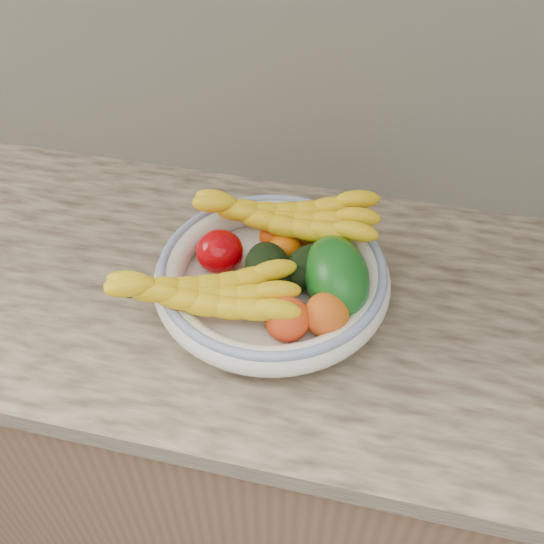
% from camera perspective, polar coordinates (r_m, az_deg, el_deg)
% --- Properties ---
extents(kitchen_counter, '(2.44, 0.66, 1.40)m').
position_cam_1_polar(kitchen_counter, '(1.40, 0.24, -13.66)').
color(kitchen_counter, brown).
rests_on(kitchen_counter, ground).
extents(fruit_bowl, '(0.39, 0.39, 0.08)m').
position_cam_1_polar(fruit_bowl, '(1.00, -0.00, -0.46)').
color(fruit_bowl, white).
rests_on(fruit_bowl, kitchen_counter).
extents(clementine_back_left, '(0.06, 0.06, 0.04)m').
position_cam_1_polar(clementine_back_left, '(1.06, 0.07, 3.37)').
color(clementine_back_left, '#E64804').
rests_on(clementine_back_left, fruit_bowl).
extents(clementine_back_right, '(0.06, 0.06, 0.05)m').
position_cam_1_polar(clementine_back_right, '(1.07, 2.93, 3.79)').
color(clementine_back_right, orange).
rests_on(clementine_back_right, fruit_bowl).
extents(clementine_back_mid, '(0.06, 0.06, 0.05)m').
position_cam_1_polar(clementine_back_mid, '(1.04, 1.25, 2.28)').
color(clementine_back_mid, '#DD6504').
rests_on(clementine_back_mid, fruit_bowl).
extents(tomato_left, '(0.09, 0.09, 0.07)m').
position_cam_1_polar(tomato_left, '(1.03, -4.94, 1.92)').
color(tomato_left, '#AC0007').
rests_on(tomato_left, fruit_bowl).
extents(tomato_near_left, '(0.08, 0.08, 0.06)m').
position_cam_1_polar(tomato_near_left, '(0.96, -4.06, -1.81)').
color(tomato_near_left, '#A00700').
rests_on(tomato_near_left, fruit_bowl).
extents(avocado_center, '(0.11, 0.13, 0.08)m').
position_cam_1_polar(avocado_center, '(0.99, -0.36, 0.19)').
color(avocado_center, black).
rests_on(avocado_center, fruit_bowl).
extents(avocado_right, '(0.11, 0.12, 0.07)m').
position_cam_1_polar(avocado_right, '(0.99, 3.42, 0.46)').
color(avocado_right, black).
rests_on(avocado_right, fruit_bowl).
extents(green_mango, '(0.18, 0.19, 0.13)m').
position_cam_1_polar(green_mango, '(0.97, 6.05, -0.40)').
color(green_mango, '#0F5013').
rests_on(green_mango, fruit_bowl).
extents(peach_front, '(0.07, 0.07, 0.07)m').
position_cam_1_polar(peach_front, '(0.91, 1.45, -4.47)').
color(peach_front, orange).
rests_on(peach_front, fruit_bowl).
extents(peach_right, '(0.09, 0.09, 0.07)m').
position_cam_1_polar(peach_right, '(0.92, 5.14, -4.03)').
color(peach_right, orange).
rests_on(peach_right, fruit_bowl).
extents(banana_bunch_back, '(0.34, 0.15, 0.09)m').
position_cam_1_polar(banana_bunch_back, '(1.04, 1.23, 4.84)').
color(banana_bunch_back, yellow).
rests_on(banana_bunch_back, fruit_bowl).
extents(banana_bunch_front, '(0.33, 0.20, 0.08)m').
position_cam_1_polar(banana_bunch_front, '(0.93, -6.35, -2.36)').
color(banana_bunch_front, yellow).
rests_on(banana_bunch_front, fruit_bowl).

